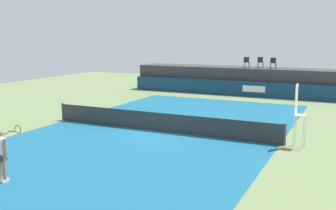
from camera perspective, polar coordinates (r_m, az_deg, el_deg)
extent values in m
plane|color=#6B7F51|center=(22.58, 2.14, -2.19)|extent=(48.00, 48.00, 0.00)
cube|color=#16597A|center=(19.93, -1.31, -3.82)|extent=(12.00, 22.00, 0.00)
cube|color=navy|center=(32.25, 9.59, 2.40)|extent=(18.00, 0.20, 1.20)
cube|color=white|center=(31.73, 12.37, 2.30)|extent=(1.80, 0.02, 0.50)
cube|color=#38383D|center=(33.92, 10.46, 3.59)|extent=(18.00, 2.80, 2.20)
cylinder|color=#1E232D|center=(33.57, 11.83, 5.74)|extent=(0.04, 0.04, 0.44)
cylinder|color=#1E232D|center=(33.66, 11.16, 5.77)|extent=(0.04, 0.04, 0.44)
cylinder|color=#1E232D|center=(33.18, 11.66, 5.70)|extent=(0.04, 0.04, 0.44)
cylinder|color=#1E232D|center=(33.27, 10.98, 5.73)|extent=(0.04, 0.04, 0.44)
cube|color=#1E232D|center=(33.40, 11.42, 6.14)|extent=(0.44, 0.44, 0.03)
cube|color=#1E232D|center=(33.19, 11.35, 6.51)|extent=(0.44, 0.03, 0.42)
cylinder|color=#1E232D|center=(33.74, 13.74, 5.69)|extent=(0.04, 0.04, 0.44)
cylinder|color=#1E232D|center=(33.83, 13.07, 5.72)|extent=(0.04, 0.04, 0.44)
cylinder|color=#1E232D|center=(33.34, 13.59, 5.65)|extent=(0.04, 0.04, 0.44)
cylinder|color=#1E232D|center=(33.43, 12.91, 5.68)|extent=(0.04, 0.04, 0.44)
cube|color=#1E232D|center=(33.57, 13.34, 6.09)|extent=(0.44, 0.44, 0.03)
cube|color=#1E232D|center=(33.35, 13.28, 6.45)|extent=(0.44, 0.03, 0.42)
cylinder|color=#1E232D|center=(33.08, 15.46, 5.54)|extent=(0.04, 0.04, 0.44)
cylinder|color=#1E232D|center=(33.13, 14.76, 5.57)|extent=(0.04, 0.04, 0.44)
cylinder|color=#1E232D|center=(32.68, 15.37, 5.49)|extent=(0.04, 0.04, 0.44)
cylinder|color=#1E232D|center=(32.73, 14.66, 5.53)|extent=(0.04, 0.04, 0.44)
cube|color=#1E232D|center=(32.89, 15.08, 5.94)|extent=(0.46, 0.46, 0.03)
cube|color=#1E232D|center=(32.67, 15.05, 6.31)|extent=(0.44, 0.05, 0.42)
cylinder|color=white|center=(17.61, 19.10, -3.87)|extent=(0.04, 0.04, 1.40)
cylinder|color=white|center=(17.99, 19.35, -3.59)|extent=(0.04, 0.04, 1.40)
cylinder|color=white|center=(17.68, 17.82, -3.74)|extent=(0.04, 0.04, 1.40)
cylinder|color=white|center=(18.07, 18.09, -3.47)|extent=(0.04, 0.04, 1.40)
cube|color=white|center=(17.69, 18.72, -1.41)|extent=(0.47, 0.47, 0.03)
cube|color=white|center=(17.61, 18.18, 0.82)|extent=(0.06, 0.44, 1.33)
cube|color=#2D2D2D|center=(19.82, -1.31, -2.49)|extent=(12.40, 0.02, 0.95)
cylinder|color=#4C4C51|center=(23.23, -15.09, -0.93)|extent=(0.10, 0.10, 1.00)
cylinder|color=#4C4C51|center=(17.96, 16.68, -4.13)|extent=(0.10, 0.10, 1.00)
cube|color=white|center=(14.19, -22.65, -10.11)|extent=(0.13, 0.26, 0.10)
cylinder|color=#997051|center=(14.05, -22.77, -8.34)|extent=(0.14, 0.14, 0.82)
cube|color=white|center=(14.37, -23.28, -9.91)|extent=(0.13, 0.26, 0.10)
cube|color=#333338|center=(14.04, -23.18, -6.97)|extent=(0.35, 0.23, 0.24)
cube|color=silver|center=(13.95, -23.28, -5.55)|extent=(0.37, 0.21, 0.56)
cylinder|color=#997051|center=(13.77, -22.63, -5.78)|extent=(0.09, 0.09, 0.60)
cylinder|color=#997051|center=(14.22, -23.15, -3.99)|extent=(0.11, 0.61, 0.14)
cylinder|color=black|center=(14.48, -21.89, -3.57)|extent=(0.30, 0.04, 0.03)
torus|color=black|center=(14.66, -21.04, -3.35)|extent=(0.30, 0.03, 0.30)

